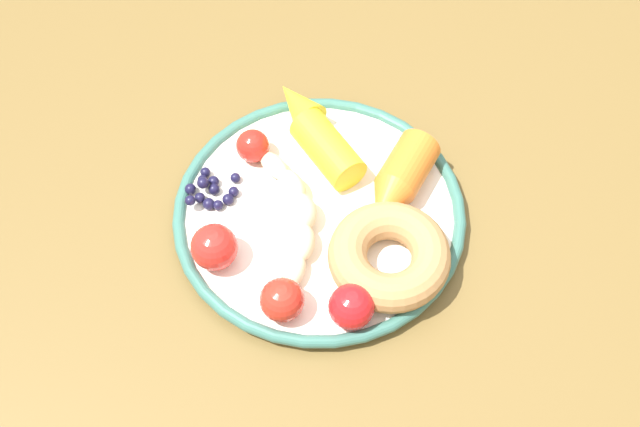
% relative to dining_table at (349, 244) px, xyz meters
% --- Properties ---
extents(dining_table, '(1.27, 0.94, 0.75)m').
position_rel_dining_table_xyz_m(dining_table, '(0.00, 0.00, 0.00)').
color(dining_table, brown).
rests_on(dining_table, ground_plane).
extents(plate, '(0.28, 0.28, 0.02)m').
position_rel_dining_table_xyz_m(plate, '(0.04, 0.00, 0.09)').
color(plate, white).
rests_on(plate, dining_table).
extents(banana, '(0.08, 0.16, 0.03)m').
position_rel_dining_table_xyz_m(banana, '(0.06, -0.00, 0.10)').
color(banana, beige).
rests_on(banana, plate).
extents(carrot_orange, '(0.11, 0.09, 0.04)m').
position_rel_dining_table_xyz_m(carrot_orange, '(-0.04, 0.02, 0.11)').
color(carrot_orange, orange).
rests_on(carrot_orange, plate).
extents(carrot_yellow, '(0.05, 0.14, 0.04)m').
position_rel_dining_table_xyz_m(carrot_yellow, '(-0.00, -0.08, 0.11)').
color(carrot_yellow, yellow).
rests_on(carrot_yellow, plate).
extents(donut, '(0.12, 0.12, 0.04)m').
position_rel_dining_table_xyz_m(donut, '(0.01, 0.08, 0.11)').
color(donut, tan).
rests_on(donut, plate).
extents(blueberry_pile, '(0.06, 0.05, 0.02)m').
position_rel_dining_table_xyz_m(blueberry_pile, '(0.12, -0.07, 0.10)').
color(blueberry_pile, '#191638').
rests_on(blueberry_pile, plate).
extents(tomato_near, '(0.04, 0.04, 0.04)m').
position_rel_dining_table_xyz_m(tomato_near, '(0.06, 0.11, 0.11)').
color(tomato_near, red).
rests_on(tomato_near, plate).
extents(tomato_mid, '(0.03, 0.03, 0.03)m').
position_rel_dining_table_xyz_m(tomato_mid, '(0.06, -0.09, 0.11)').
color(tomato_mid, red).
rests_on(tomato_mid, plate).
extents(tomato_far, '(0.04, 0.04, 0.04)m').
position_rel_dining_table_xyz_m(tomato_far, '(0.15, -0.00, 0.11)').
color(tomato_far, red).
rests_on(tomato_far, plate).
extents(tomato_extra, '(0.04, 0.04, 0.04)m').
position_rel_dining_table_xyz_m(tomato_extra, '(0.11, 0.08, 0.11)').
color(tomato_extra, red).
rests_on(tomato_extra, plate).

